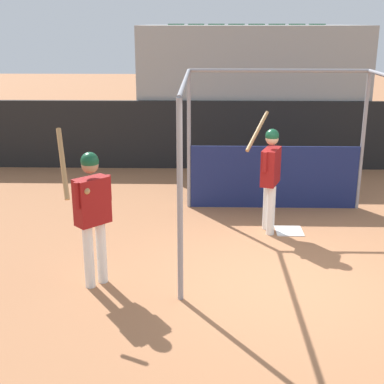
# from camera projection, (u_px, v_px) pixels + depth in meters

# --- Properties ---
(ground_plane) EXTENTS (60.00, 60.00, 0.00)m
(ground_plane) POSITION_uv_depth(u_px,v_px,m) (287.00, 281.00, 7.15)
(ground_plane) COLOR #9E6642
(outfield_wall) EXTENTS (24.00, 0.12, 1.59)m
(outfield_wall) POSITION_uv_depth(u_px,v_px,m) (253.00, 135.00, 12.43)
(outfield_wall) COLOR black
(outfield_wall) RESTS_ON ground
(bleacher_section) EXTENTS (5.40, 3.20, 3.27)m
(bleacher_section) POSITION_uv_depth(u_px,v_px,m) (248.00, 90.00, 13.76)
(bleacher_section) COLOR #9E9E99
(bleacher_section) RESTS_ON ground
(batting_cage) EXTENTS (3.20, 3.60, 2.54)m
(batting_cage) POSITION_uv_depth(u_px,v_px,m) (280.00, 157.00, 8.99)
(batting_cage) COLOR gray
(batting_cage) RESTS_ON ground
(home_plate) EXTENTS (0.44, 0.44, 0.02)m
(home_plate) POSITION_uv_depth(u_px,v_px,m) (289.00, 231.00, 8.84)
(home_plate) COLOR white
(home_plate) RESTS_ON ground
(player_batter) EXTENTS (0.60, 1.00, 1.89)m
(player_batter) POSITION_uv_depth(u_px,v_px,m) (270.00, 171.00, 8.54)
(player_batter) COLOR white
(player_batter) RESTS_ON ground
(player_waiting) EXTENTS (0.63, 0.76, 2.10)m
(player_waiting) POSITION_uv_depth(u_px,v_px,m) (92.00, 207.00, 6.73)
(player_waiting) COLOR white
(player_waiting) RESTS_ON ground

